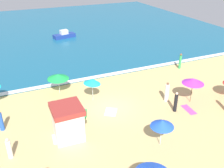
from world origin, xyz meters
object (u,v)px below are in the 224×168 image
(beach_umbrella_6, at_px, (162,123))
(beachgoer_1, at_px, (167,92))
(beachgoer_2, at_px, (180,61))
(small_boat_0, at_px, (64,35))
(beachgoer_10, at_px, (9,148))
(beach_umbrella_0, at_px, (193,81))
(beachgoer_5, at_px, (84,113))
(beachgoer_4, at_px, (1,121))
(beach_umbrella_9, at_px, (58,76))
(lifeguard_cabana, at_px, (68,121))
(beach_umbrella_3, at_px, (92,81))
(beachgoer_8, at_px, (176,102))

(beach_umbrella_6, relative_size, beachgoer_1, 1.12)
(beachgoer_2, height_order, small_boat_0, beachgoer_2)
(beachgoer_1, relative_size, beachgoer_10, 1.17)
(beach_umbrella_0, relative_size, beachgoer_1, 1.33)
(beachgoer_5, relative_size, beachgoer_10, 0.59)
(beach_umbrella_0, relative_size, beachgoer_4, 1.42)
(beach_umbrella_9, xyz_separation_m, beachgoer_2, (14.36, 0.24, -0.84))
(beach_umbrella_9, bearing_deg, beachgoer_5, -79.84)
(beachgoer_10, bearing_deg, beachgoer_4, 96.09)
(beachgoer_1, xyz_separation_m, beachgoer_5, (-7.72, 0.46, -0.45))
(beach_umbrella_0, bearing_deg, lifeguard_cabana, -178.00)
(beach_umbrella_3, distance_m, beach_umbrella_9, 3.61)
(beach_umbrella_6, bearing_deg, beach_umbrella_0, 33.88)
(beachgoer_4, distance_m, beachgoer_8, 13.98)
(beachgoer_2, bearing_deg, beachgoer_8, -129.42)
(beach_umbrella_9, relative_size, beachgoer_8, 1.57)
(beachgoer_2, bearing_deg, beachgoer_10, -158.32)
(beach_umbrella_6, bearing_deg, lifeguard_cabana, 148.16)
(beachgoer_4, height_order, beachgoer_8, beachgoer_8)
(beachgoer_1, bearing_deg, beachgoer_4, 174.44)
(beach_umbrella_6, distance_m, beachgoer_4, 11.90)
(small_boat_0, bearing_deg, beach_umbrella_3, -96.85)
(beachgoer_2, distance_m, beachgoer_8, 9.59)
(small_boat_0, bearing_deg, beachgoer_8, -82.41)
(lifeguard_cabana, relative_size, small_boat_0, 0.70)
(beach_umbrella_0, bearing_deg, beach_umbrella_3, 154.55)
(beachgoer_1, height_order, beachgoer_5, beachgoer_1)
(beach_umbrella_6, xyz_separation_m, beachgoer_10, (-9.71, 2.86, -1.06))
(beachgoer_1, bearing_deg, beachgoer_2, 44.46)
(beachgoer_1, xyz_separation_m, beachgoer_10, (-13.59, -2.04, -0.10))
(beachgoer_2, xyz_separation_m, beachgoer_10, (-19.35, -7.69, -0.16))
(beach_umbrella_3, distance_m, beach_umbrella_6, 8.02)
(beachgoer_4, bearing_deg, beachgoer_8, -12.89)
(beach_umbrella_9, bearing_deg, beachgoer_10, -123.81)
(beachgoer_2, bearing_deg, lifeguard_cabana, -155.16)
(beachgoer_2, bearing_deg, beachgoer_4, -167.72)
(beachgoer_4, bearing_deg, beachgoer_2, 12.28)
(beachgoer_5, bearing_deg, beachgoer_1, -3.44)
(beachgoer_1, relative_size, beachgoer_4, 1.07)
(beach_umbrella_0, height_order, beachgoer_5, beach_umbrella_0)
(beach_umbrella_9, distance_m, beachgoer_2, 14.38)
(beach_umbrella_6, relative_size, beachgoer_5, 2.23)
(beach_umbrella_9, bearing_deg, small_boat_0, 74.51)
(beach_umbrella_6, xyz_separation_m, beachgoer_1, (3.88, 4.91, -0.95))
(small_boat_0, bearing_deg, beachgoer_4, -115.20)
(beachgoer_4, distance_m, beachgoer_10, 3.42)
(beachgoer_4, bearing_deg, beachgoer_10, -83.91)
(beach_umbrella_3, distance_m, beachgoer_2, 12.25)
(beach_umbrella_6, bearing_deg, beach_umbrella_3, 106.16)
(small_boat_0, bearing_deg, beachgoer_2, -61.83)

